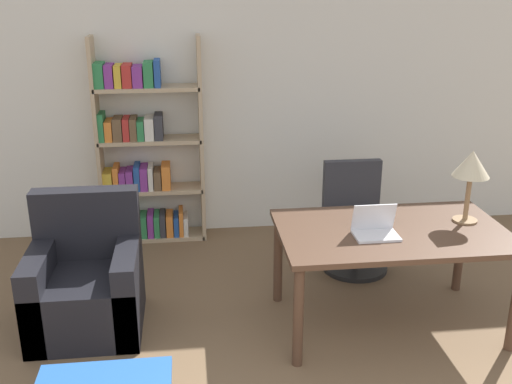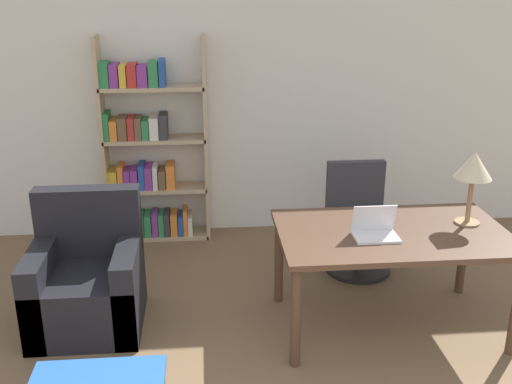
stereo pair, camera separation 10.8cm
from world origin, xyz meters
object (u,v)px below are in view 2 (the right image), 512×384
table_lamp (474,168)px  bookshelf (148,157)px  desk (392,242)px  office_chair (358,223)px  armchair (88,284)px  laptop (375,230)px

table_lamp → bookshelf: (-2.43, 1.71, -0.35)m
desk → office_chair: (0.02, 0.97, -0.26)m
desk → bookshelf: bearing=135.8°
desk → armchair: bearing=174.0°
table_lamp → office_chair: 1.29m
office_chair → laptop: bearing=-99.3°
laptop → table_lamp: bearing=13.4°
desk → armchair: size_ratio=1.65×
armchair → table_lamp: bearing=-3.0°
laptop → table_lamp: (0.74, 0.17, 0.37)m
table_lamp → office_chair: (-0.56, 0.88, -0.76)m
office_chair → bookshelf: 2.08m
armchair → bookshelf: (0.34, 1.57, 0.51)m
desk → armchair: armchair is taller
laptop → table_lamp: size_ratio=0.57×
office_chair → bookshelf: size_ratio=0.48×
laptop → armchair: (-2.04, 0.32, -0.49)m
bookshelf → desk: bearing=-44.2°
armchair → desk: bearing=-6.0°
bookshelf → table_lamp: bearing=-35.2°
table_lamp → armchair: (-2.77, 0.14, -0.86)m
laptop → bookshelf: bookshelf is taller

